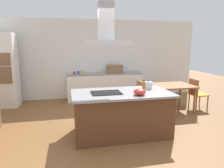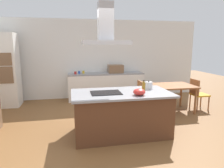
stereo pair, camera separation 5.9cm
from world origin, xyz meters
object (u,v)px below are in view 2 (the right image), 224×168
olive_oil_bottle (144,87)px  tea_kettle (149,85)px  coffee_mug_red (75,73)px  chair_at_right_end (197,92)px  dining_table (168,88)px  coffee_mug_yellow (83,72)px  mixing_bowl (139,92)px  chair_at_left_end (137,95)px  wall_oven_stack (6,70)px  coffee_mug_blue (79,72)px  cooktop (106,93)px  countertop_microwave (116,69)px  range_hood (105,31)px

olive_oil_bottle → tea_kettle: bearing=48.1°
olive_oil_bottle → coffee_mug_red: (-1.31, 2.82, -0.06)m
chair_at_right_end → dining_table: bearing=180.0°
coffee_mug_red → coffee_mug_yellow: bearing=27.2°
mixing_bowl → chair_at_left_end: size_ratio=0.26×
wall_oven_stack → chair_at_right_end: 5.68m
coffee_mug_red → coffee_mug_blue: size_ratio=1.00×
cooktop → countertop_microwave: (0.84, 2.88, 0.13)m
cooktop → olive_oil_bottle: (0.79, -0.02, 0.10)m
coffee_mug_yellow → mixing_bowl: bearing=-75.3°
coffee_mug_red → olive_oil_bottle: bearing=-65.1°
tea_kettle → olive_oil_bottle: olive_oil_bottle is taller
cooktop → coffee_mug_yellow: 2.95m
range_hood → dining_table: bearing=31.1°
chair_at_left_end → range_hood: size_ratio=0.99×
dining_table → chair_at_left_end: bearing=180.0°
tea_kettle → olive_oil_bottle: size_ratio=0.92×
tea_kettle → wall_oven_stack: bearing=145.4°
tea_kettle → dining_table: 1.43m
olive_oil_bottle → chair_at_left_end: olive_oil_bottle is taller
chair_at_right_end → range_hood: (-2.88, -1.18, 1.59)m
cooktop → coffee_mug_blue: (-0.40, 2.91, 0.04)m
countertop_microwave → coffee_mug_yellow: 1.10m
olive_oil_bottle → coffee_mug_yellow: olive_oil_bottle is taller
wall_oven_stack → chair_at_left_end: bearing=-22.0°
olive_oil_bottle → coffee_mug_red: size_ratio=2.66×
mixing_bowl → wall_oven_stack: 4.34m
dining_table → range_hood: bearing=-148.9°
mixing_bowl → coffee_mug_yellow: 3.36m
cooktop → range_hood: range_hood is taller
coffee_mug_red → chair_at_left_end: 2.30m
coffee_mug_blue → range_hood: size_ratio=0.10×
olive_oil_bottle → chair_at_left_end: bearing=77.9°
mixing_bowl → range_hood: range_hood is taller
mixing_bowl → wall_oven_stack: (-3.17, 2.95, 0.14)m
countertop_microwave → dining_table: bearing=-56.5°
countertop_microwave → cooktop: bearing=-106.2°
cooktop → chair_at_left_end: cooktop is taller
countertop_microwave → coffee_mug_red: countertop_microwave is taller
tea_kettle → coffee_mug_yellow: (-1.24, 2.75, -0.03)m
coffee_mug_red → chair_at_right_end: 3.79m
coffee_mug_yellow → range_hood: 3.17m
olive_oil_bottle → coffee_mug_blue: 3.16m
mixing_bowl → chair_at_left_end: mixing_bowl is taller
olive_oil_bottle → dining_table: size_ratio=0.17×
dining_table → coffee_mug_red: bearing=146.9°
coffee_mug_blue → chair_at_right_end: 3.73m
countertop_microwave → coffee_mug_blue: 1.24m
mixing_bowl → range_hood: (-0.59, 0.30, 1.14)m
tea_kettle → wall_oven_stack: 4.32m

